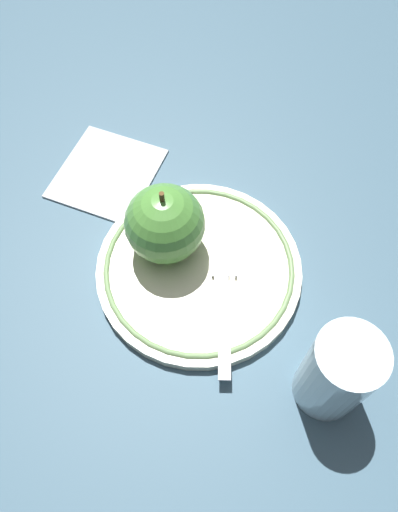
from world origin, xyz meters
TOP-DOWN VIEW (x-y plane):
  - ground_plane at (0.00, 0.00)m, footprint 2.00×2.00m
  - plate at (-0.01, 0.01)m, footprint 0.22×0.22m
  - apple_red_whole at (-0.04, 0.04)m, footprint 0.08×0.08m
  - fork at (0.02, -0.03)m, footprint 0.04×0.17m
  - drinking_glass at (0.10, -0.12)m, footprint 0.06×0.06m
  - napkin_folded at (-0.11, 0.15)m, footprint 0.15×0.16m

SIDE VIEW (x-z plane):
  - ground_plane at x=0.00m, z-range 0.00..0.00m
  - napkin_folded at x=-0.11m, z-range 0.00..0.01m
  - plate at x=-0.01m, z-range 0.00..0.02m
  - fork at x=0.02m, z-range 0.02..0.02m
  - drinking_glass at x=0.10m, z-range 0.00..0.11m
  - apple_red_whole at x=-0.04m, z-range 0.01..0.10m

